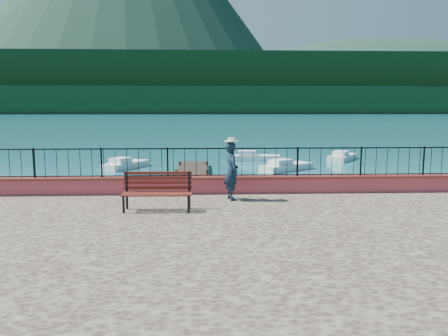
{
  "coord_description": "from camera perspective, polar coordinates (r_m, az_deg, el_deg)",
  "views": [
    {
      "loc": [
        -1.27,
        -10.9,
        4.08
      ],
      "look_at": [
        -0.68,
        2.0,
        2.3
      ],
      "focal_mm": 35.0,
      "sensor_mm": 36.0,
      "label": 1
    }
  ],
  "objects": [
    {
      "name": "boat_3",
      "position": [
        30.44,
        -12.7,
        0.72
      ],
      "size": [
        2.87,
        3.81,
        0.8
      ],
      "primitive_type": "cube",
      "rotation": [
        0.0,
        0.0,
        1.07
      ],
      "color": "silver",
      "rests_on": "ground"
    },
    {
      "name": "dock",
      "position": [
        23.25,
        -4.38,
        -1.9
      ],
      "size": [
        2.0,
        16.0,
        0.3
      ],
      "primitive_type": "cube",
      "color": "#2D231C",
      "rests_on": "ground"
    },
    {
      "name": "boat_1",
      "position": [
        21.18,
        14.77,
        -2.42
      ],
      "size": [
        4.48,
        2.55,
        0.8
      ],
      "primitive_type": "cube",
      "rotation": [
        0.0,
        0.0,
        -0.31
      ],
      "color": "silver",
      "rests_on": "ground"
    },
    {
      "name": "boat_2",
      "position": [
        28.95,
        8.19,
        0.47
      ],
      "size": [
        3.94,
        3.45,
        0.8
      ],
      "primitive_type": "cube",
      "rotation": [
        0.0,
        0.0,
        0.66
      ],
      "color": "silver",
      "rests_on": "ground"
    },
    {
      "name": "park_bench",
      "position": [
        12.49,
        -8.7,
        -4.08
      ],
      "size": [
        1.96,
        0.67,
        1.08
      ],
      "rotation": [
        0.0,
        0.0,
        -0.02
      ],
      "color": "black",
      "rests_on": "promenade"
    },
    {
      "name": "far_forest",
      "position": [
        310.95,
        -2.42,
        8.76
      ],
      "size": [
        900.0,
        60.0,
        18.0
      ],
      "primitive_type": "cube",
      "color": "black",
      "rests_on": "ground"
    },
    {
      "name": "ground",
      "position": [
        11.71,
        3.88,
        -12.56
      ],
      "size": [
        2000.0,
        2000.0,
        0.0
      ],
      "primitive_type": "plane",
      "color": "#19596B",
      "rests_on": "ground"
    },
    {
      "name": "boat_4",
      "position": [
        34.13,
        4.0,
        1.65
      ],
      "size": [
        4.03,
        1.61,
        0.8
      ],
      "primitive_type": "cube",
      "rotation": [
        0.0,
        0.0,
        -0.08
      ],
      "color": "silver",
      "rests_on": "ground"
    },
    {
      "name": "railing",
      "position": [
        14.77,
        2.34,
        0.74
      ],
      "size": [
        27.0,
        0.05,
        0.95
      ],
      "primitive_type": "cube",
      "color": "black",
      "rests_on": "parapet"
    },
    {
      "name": "parapet",
      "position": [
        14.89,
        2.32,
        -2.18
      ],
      "size": [
        28.0,
        0.46,
        0.58
      ],
      "primitive_type": "cube",
      "color": "#BD444D",
      "rests_on": "promenade"
    },
    {
      "name": "foothills",
      "position": [
        371.34,
        -2.47,
        10.62
      ],
      "size": [
        900.0,
        120.0,
        44.0
      ],
      "primitive_type": "cube",
      "color": "black",
      "rests_on": "ground"
    },
    {
      "name": "hat",
      "position": [
        13.59,
        0.99,
        3.74
      ],
      "size": [
        0.44,
        0.44,
        0.12
      ],
      "primitive_type": "cylinder",
      "color": "silver",
      "rests_on": "person"
    },
    {
      "name": "person",
      "position": [
        13.7,
        0.98,
        -0.37
      ],
      "size": [
        0.61,
        0.77,
        1.85
      ],
      "primitive_type": "imported",
      "rotation": [
        0.0,
        0.0,
        1.84
      ],
      "color": "#101F30",
      "rests_on": "promenade"
    },
    {
      "name": "boat_0",
      "position": [
        19.98,
        -13.31,
        -2.97
      ],
      "size": [
        4.4,
        1.82,
        0.8
      ],
      "primitive_type": "cube",
      "rotation": [
        0.0,
        0.0,
        -0.12
      ],
      "color": "silver",
      "rests_on": "ground"
    },
    {
      "name": "boat_5",
      "position": [
        35.54,
        15.22,
        1.64
      ],
      "size": [
        3.22,
        3.92,
        0.8
      ],
      "primitive_type": "cube",
      "rotation": [
        0.0,
        0.0,
        0.98
      ],
      "color": "silver",
      "rests_on": "ground"
    },
    {
      "name": "companion_hill",
      "position": [
        612.3,
        18.71,
        7.07
      ],
      "size": [
        448.0,
        384.0,
        180.0
      ],
      "primitive_type": "ellipsoid",
      "color": "#142D23",
      "rests_on": "ground"
    }
  ]
}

